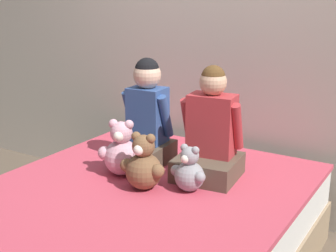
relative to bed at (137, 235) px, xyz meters
The scene contains 7 objects.
wall_behind_bed 1.49m from the bed, 90.00° to the left, with size 8.00×0.06×2.50m.
bed is the anchor object (origin of this frame).
child_on_left 0.70m from the bed, 117.15° to the left, with size 0.31×0.36×0.64m.
child_on_right 0.68m from the bed, 60.38° to the left, with size 0.38×0.38×0.63m.
teddy_bear_held_by_left_child 0.47m from the bed, 143.16° to the left, with size 0.26×0.21×0.33m.
teddy_bear_held_by_right_child 0.46m from the bed, 34.22° to the left, with size 0.21×0.16×0.25m.
teddy_bear_between_children 0.39m from the bed, 76.15° to the left, with size 0.26×0.20×0.31m.
Camera 1 is at (1.34, -1.85, 1.53)m, focal length 50.00 mm.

